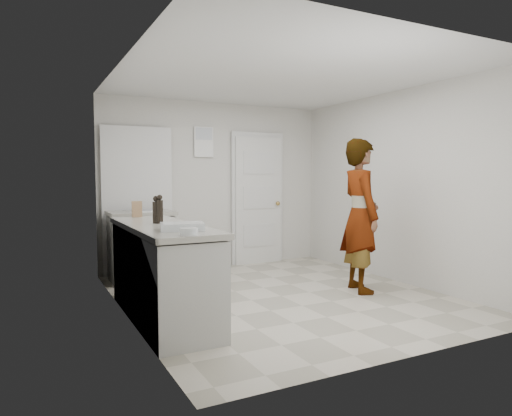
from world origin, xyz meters
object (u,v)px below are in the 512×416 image
oil_cruet_a (156,210)px  oil_cruet_b (160,210)px  baking_dish (182,227)px  egg_bowl (189,231)px  person (360,215)px  cake_mix_box (137,209)px  spice_jar (157,216)px

oil_cruet_a → oil_cruet_b: (0.03, -0.04, 0.01)m
oil_cruet_b → baking_dish: bearing=-88.3°
oil_cruet_b → egg_bowl: bearing=-91.8°
baking_dish → person: bearing=12.3°
egg_bowl → person: bearing=19.2°
cake_mix_box → oil_cruet_b: oil_cruet_b is taller
baking_dish → spice_jar: bearing=86.3°
cake_mix_box → spice_jar: size_ratio=2.20×
oil_cruet_a → baking_dish: size_ratio=0.66×
spice_jar → oil_cruet_b: bearing=-101.5°
oil_cruet_a → egg_bowl: oil_cruet_a is taller
cake_mix_box → oil_cruet_b: bearing=-82.5°
person → baking_dish: person is taller
spice_jar → baking_dish: (-0.07, -1.07, -0.01)m
cake_mix_box → egg_bowl: bearing=-85.2°
spice_jar → egg_bowl: bearing=-94.8°
person → baking_dish: size_ratio=4.43×
person → spice_jar: person is taller
person → oil_cruet_b: bearing=102.9°
spice_jar → baking_dish: spice_jar is taller
cake_mix_box → baking_dish: cake_mix_box is taller
oil_cruet_a → baking_dish: oil_cruet_a is taller
oil_cruet_a → spice_jar: bearing=73.6°
cake_mix_box → baking_dish: (0.06, -1.44, -0.06)m
baking_dish → oil_cruet_a: bearing=93.9°
cake_mix_box → baking_dish: 1.44m
person → cake_mix_box: (-2.46, 0.91, 0.10)m
oil_cruet_b → oil_cruet_a: bearing=122.3°
cake_mix_box → egg_bowl: (0.02, -1.76, -0.06)m
spice_jar → egg_bowl: spice_jar is taller
spice_jar → oil_cruet_b: 0.45m
baking_dish → oil_cruet_b: bearing=91.7°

